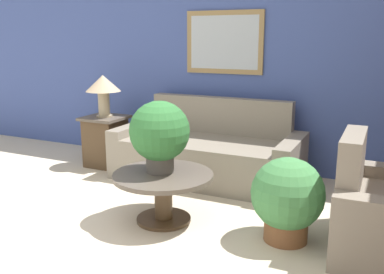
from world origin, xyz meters
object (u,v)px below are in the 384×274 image
Objects in this scene: couch_main at (208,154)px; potted_plant_floor at (287,197)px; side_table at (106,141)px; table_lamp at (103,87)px; potted_plant_on_table at (160,133)px; coffee_table at (163,187)px.

potted_plant_floor is at bearing -44.72° from couch_main.
couch_main is 1.41m from side_table.
couch_main is at bearing 3.96° from table_lamp.
table_lamp is 1.89m from potted_plant_on_table.
potted_plant_on_table is (0.07, -1.26, 0.51)m from couch_main.
table_lamp is 2.92m from potted_plant_floor.
couch_main is 3.33× the size of potted_plant_on_table.
couch_main reaches higher than potted_plant_floor.
side_table is 1.94m from potted_plant_on_table.
potted_plant_on_table is (-0.05, 0.03, 0.48)m from coffee_table.
couch_main is 1.37m from potted_plant_on_table.
side_table is (-1.41, -0.10, 0.03)m from couch_main.
table_lamp is at bearing 157.14° from potted_plant_floor.
couch_main reaches higher than side_table.
table_lamp reaches higher than side_table.
potted_plant_on_table is 1.23m from potted_plant_floor.
potted_plant_floor is at bearing 3.15° from potted_plant_on_table.
potted_plant_on_table is at bearing -38.35° from table_lamp.
potted_plant_on_table is at bearing -86.88° from couch_main.
coffee_table is at bearing -38.22° from table_lamp.
coffee_table is 1.39× the size of side_table.
side_table is 2.84m from potted_plant_floor.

